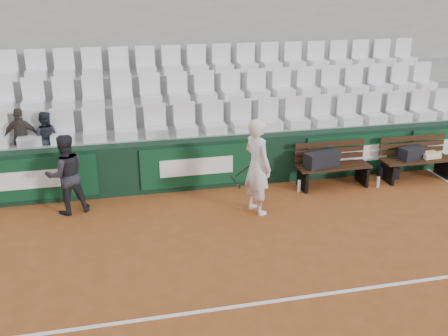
% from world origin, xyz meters
% --- Properties ---
extents(ground, '(80.00, 80.00, 0.00)m').
position_xyz_m(ground, '(0.00, 0.00, 0.00)').
color(ground, brown).
rests_on(ground, ground).
extents(court_baseline, '(18.00, 0.06, 0.01)m').
position_xyz_m(court_baseline, '(0.00, 0.00, 0.00)').
color(court_baseline, white).
rests_on(court_baseline, ground).
extents(back_barrier, '(18.00, 0.34, 1.00)m').
position_xyz_m(back_barrier, '(0.07, 3.99, 0.50)').
color(back_barrier, black).
rests_on(back_barrier, ground).
extents(grandstand_tier_front, '(18.00, 0.95, 1.00)m').
position_xyz_m(grandstand_tier_front, '(0.00, 4.62, 0.50)').
color(grandstand_tier_front, gray).
rests_on(grandstand_tier_front, ground).
extents(grandstand_tier_mid, '(18.00, 0.95, 1.45)m').
position_xyz_m(grandstand_tier_mid, '(0.00, 5.58, 0.72)').
color(grandstand_tier_mid, gray).
rests_on(grandstand_tier_mid, ground).
extents(grandstand_tier_back, '(18.00, 0.95, 1.90)m').
position_xyz_m(grandstand_tier_back, '(0.00, 6.53, 0.95)').
color(grandstand_tier_back, gray).
rests_on(grandstand_tier_back, ground).
extents(grandstand_rear_wall, '(18.00, 0.30, 4.40)m').
position_xyz_m(grandstand_rear_wall, '(0.00, 7.15, 2.20)').
color(grandstand_rear_wall, '#999996').
rests_on(grandstand_rear_wall, ground).
extents(seat_row_front, '(11.90, 0.44, 0.63)m').
position_xyz_m(seat_row_front, '(0.00, 4.45, 1.31)').
color(seat_row_front, silver).
rests_on(seat_row_front, grandstand_tier_front).
extents(seat_row_mid, '(11.90, 0.44, 0.63)m').
position_xyz_m(seat_row_mid, '(0.00, 5.40, 1.77)').
color(seat_row_mid, white).
rests_on(seat_row_mid, grandstand_tier_mid).
extents(seat_row_back, '(11.90, 0.44, 0.63)m').
position_xyz_m(seat_row_back, '(0.00, 6.35, 2.21)').
color(seat_row_back, white).
rests_on(seat_row_back, grandstand_tier_back).
extents(bench_left, '(1.50, 0.56, 0.45)m').
position_xyz_m(bench_left, '(2.53, 3.44, 0.23)').
color(bench_left, '#341B0F').
rests_on(bench_left, ground).
extents(bench_right, '(1.50, 0.56, 0.45)m').
position_xyz_m(bench_right, '(4.40, 3.42, 0.23)').
color(bench_right, '#351D0F').
rests_on(bench_right, ground).
extents(sports_bag_left, '(0.74, 0.45, 0.30)m').
position_xyz_m(sports_bag_left, '(2.27, 3.44, 0.60)').
color(sports_bag_left, black).
rests_on(sports_bag_left, bench_left).
extents(sports_bag_right, '(0.59, 0.40, 0.25)m').
position_xyz_m(sports_bag_right, '(4.28, 3.46, 0.58)').
color(sports_bag_right, black).
rests_on(sports_bag_right, bench_right).
extents(towel, '(0.39, 0.30, 0.10)m').
position_xyz_m(towel, '(4.71, 3.45, 0.50)').
color(towel, beige).
rests_on(towel, bench_right).
extents(sports_bag_ground, '(0.47, 0.36, 0.25)m').
position_xyz_m(sports_bag_ground, '(3.89, 3.62, 0.13)').
color(sports_bag_ground, black).
rests_on(sports_bag_ground, ground).
extents(water_bottle_near, '(0.07, 0.07, 0.24)m').
position_xyz_m(water_bottle_near, '(1.77, 3.32, 0.12)').
color(water_bottle_near, silver).
rests_on(water_bottle_near, ground).
extents(water_bottle_far, '(0.06, 0.06, 0.22)m').
position_xyz_m(water_bottle_far, '(3.42, 3.18, 0.11)').
color(water_bottle_far, silver).
rests_on(water_bottle_far, ground).
extents(tennis_player, '(0.81, 0.75, 1.75)m').
position_xyz_m(tennis_player, '(0.69, 2.67, 0.87)').
color(tennis_player, silver).
rests_on(tennis_player, ground).
extents(ball_kid, '(0.84, 0.74, 1.47)m').
position_xyz_m(ball_kid, '(-2.62, 3.38, 0.73)').
color(ball_kid, black).
rests_on(ball_kid, ground).
extents(spectator_b, '(0.70, 0.34, 1.15)m').
position_xyz_m(spectator_b, '(-3.46, 4.50, 1.58)').
color(spectator_b, '#322C28').
rests_on(spectator_b, grandstand_tier_front).
extents(spectator_c, '(0.58, 0.49, 1.07)m').
position_xyz_m(spectator_c, '(-3.03, 4.50, 1.53)').
color(spectator_c, black).
rests_on(spectator_c, grandstand_tier_front).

